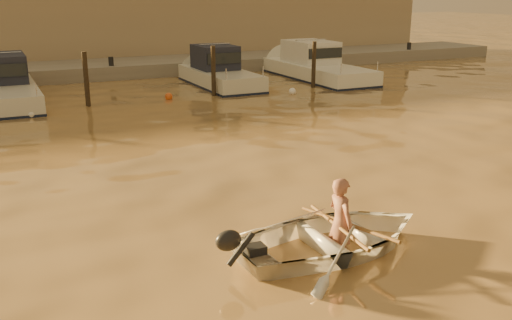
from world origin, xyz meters
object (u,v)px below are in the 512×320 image
dinghy (335,237)px  moored_boat_2 (3,86)px  person (340,223)px  waterfront_building (47,22)px  moored_boat_5 (318,66)px  moored_boat_4 (220,72)px

dinghy → moored_boat_2: (-4.27, 16.47, 0.39)m
person → waterfront_building: 27.56m
moored_boat_5 → waterfront_building: (-11.06, 11.00, 1.77)m
person → moored_boat_5: size_ratio=0.19×
waterfront_building → dinghy: bearing=-87.3°
moored_boat_2 → waterfront_building: bearing=74.9°
dinghy → waterfront_building: waterfront_building is taller
dinghy → moored_boat_5: moored_boat_5 is taller
moored_boat_2 → waterfront_building: 11.53m
moored_boat_4 → waterfront_building: bearing=118.5°
moored_boat_5 → waterfront_building: 15.70m
dinghy → person: bearing=-90.0°
moored_boat_4 → waterfront_building: waterfront_building is taller
person → moored_boat_2: bearing=12.6°
person → waterfront_building: bearing=0.6°
moored_boat_2 → moored_boat_4: size_ratio=1.21×
dinghy → moored_boat_4: (4.67, 16.47, 0.39)m
moored_boat_2 → moored_boat_4: (8.93, 0.00, 0.00)m
dinghy → waterfront_building: 27.58m
moored_boat_4 → moored_boat_5: bearing=0.0°
moored_boat_2 → moored_boat_4: bearing=0.0°
moored_boat_5 → waterfront_building: size_ratio=0.17×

